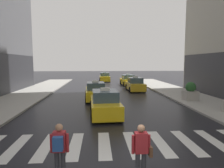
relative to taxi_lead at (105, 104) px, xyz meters
The scene contains 9 objects.
crosswalk_markings 4.91m from the taxi_lead, 85.26° to the right, with size 11.30×2.80×0.01m.
taxi_lead is the anchor object (origin of this frame).
taxi_second 5.62m from the taxi_lead, 97.01° to the left, with size 2.11×4.62×1.80m.
taxi_third 12.01m from the taxi_lead, 69.76° to the left, with size 1.97×4.56×1.80m.
taxi_fourth 17.59m from the taxi_lead, 76.32° to the left, with size 2.12×4.63×1.80m.
taxi_fifth 23.98m from the taxi_lead, 88.06° to the left, with size 1.98×4.56×1.80m.
pedestrian_with_backpack 7.35m from the taxi_lead, 102.43° to the right, with size 0.55×0.43×1.65m.
pedestrian_with_handbag 7.43m from the taxi_lead, 83.84° to the right, with size 0.60×0.24×1.65m.
planter_mid_block 8.65m from the taxi_lead, 26.78° to the left, with size 1.10×1.10×1.60m.
Camera 1 is at (-0.84, -4.93, 3.40)m, focal length 31.53 mm.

